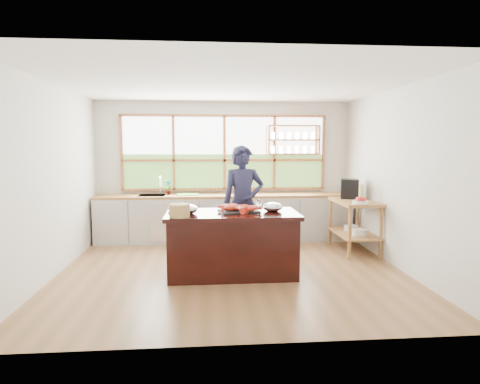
{
  "coord_description": "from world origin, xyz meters",
  "views": [
    {
      "loc": [
        -0.35,
        -5.76,
        1.82
      ],
      "look_at": [
        0.14,
        0.15,
        1.15
      ],
      "focal_mm": 30.0,
      "sensor_mm": 36.0,
      "label": 1
    }
  ],
  "objects": [
    {
      "name": "right_shelf_unit",
      "position": [
        2.19,
        0.89,
        0.6
      ],
      "size": [
        0.62,
        1.1,
        0.9
      ],
      "color": "#A2723A",
      "rests_on": "ground_plane"
    },
    {
      "name": "wicker_basket",
      "position": [
        -0.71,
        -0.51,
        0.99
      ],
      "size": [
        0.27,
        0.27,
        0.17
      ],
      "primitive_type": "cylinder",
      "color": "tan",
      "rests_on": "island"
    },
    {
      "name": "mixing_bowl_right",
      "position": [
        0.58,
        -0.13,
        0.96
      ],
      "size": [
        0.28,
        0.28,
        0.14
      ],
      "primitive_type": "ellipsoid",
      "color": "silver",
      "rests_on": "island"
    },
    {
      "name": "lobster_pile",
      "position": [
        0.09,
        -0.15,
        0.96
      ],
      "size": [
        0.55,
        0.48,
        0.08
      ],
      "color": "red",
      "rests_on": "slate_board"
    },
    {
      "name": "fruit_bowl",
      "position": [
        2.14,
        0.51,
        0.94
      ],
      "size": [
        0.26,
        0.26,
        0.11
      ],
      "color": "silver",
      "rests_on": "right_shelf_unit"
    },
    {
      "name": "espresso_machine",
      "position": [
        2.19,
        1.18,
        1.07
      ],
      "size": [
        0.39,
        0.4,
        0.35
      ],
      "primitive_type": "cube",
      "rotation": [
        0.0,
        0.0,
        -0.3
      ],
      "color": "black",
      "rests_on": "right_shelf_unit"
    },
    {
      "name": "parchment_roll",
      "position": [
        -0.83,
        -0.1,
        0.94
      ],
      "size": [
        0.19,
        0.31,
        0.08
      ],
      "primitive_type": "cylinder",
      "rotation": [
        1.57,
        0.0,
        0.39
      ],
      "color": "white",
      "rests_on": "island"
    },
    {
      "name": "cook",
      "position": [
        0.22,
        0.53,
        0.92
      ],
      "size": [
        0.71,
        0.51,
        1.84
      ],
      "primitive_type": "imported",
      "rotation": [
        0.0,
        0.0,
        0.11
      ],
      "color": "#1B1B35",
      "rests_on": "ground_plane"
    },
    {
      "name": "wine_bottle",
      "position": [
        2.24,
        0.73,
        1.04
      ],
      "size": [
        0.09,
        0.09,
        0.29
      ],
      "primitive_type": "cylinder",
      "rotation": [
        0.0,
        0.0,
        -0.22
      ],
      "color": "#A0B960",
      "rests_on": "right_shelf_unit"
    },
    {
      "name": "ground_plane",
      "position": [
        0.0,
        0.0,
        0.0
      ],
      "size": [
        5.0,
        5.0,
        0.0
      ],
      "primitive_type": "plane",
      "color": "#8E5E3A"
    },
    {
      "name": "island",
      "position": [
        0.0,
        -0.2,
        0.45
      ],
      "size": [
        1.85,
        0.9,
        0.9
      ],
      "color": "black",
      "rests_on": "ground_plane"
    },
    {
      "name": "potted_plant",
      "position": [
        -1.09,
        2.0,
        1.04
      ],
      "size": [
        0.17,
        0.13,
        0.29
      ],
      "primitive_type": "imported",
      "rotation": [
        0.0,
        0.0,
        0.24
      ],
      "color": "slate",
      "rests_on": "back_counter"
    },
    {
      "name": "back_counter",
      "position": [
        -0.02,
        1.94,
        0.45
      ],
      "size": [
        4.9,
        0.63,
        0.9
      ],
      "color": "beige",
      "rests_on": "ground_plane"
    },
    {
      "name": "slate_board",
      "position": [
        0.1,
        -0.14,
        0.91
      ],
      "size": [
        0.61,
        0.48,
        0.02
      ],
      "primitive_type": "cube",
      "rotation": [
        0.0,
        0.0,
        0.16
      ],
      "color": "black",
      "rests_on": "island"
    },
    {
      "name": "wine_glass",
      "position": [
        0.34,
        -0.47,
        1.06
      ],
      "size": [
        0.08,
        0.08,
        0.22
      ],
      "color": "white",
      "rests_on": "island"
    },
    {
      "name": "mixing_bowl_left",
      "position": [
        -0.62,
        -0.23,
        0.96
      ],
      "size": [
        0.29,
        0.29,
        0.14
      ],
      "primitive_type": "ellipsoid",
      "color": "silver",
      "rests_on": "island"
    },
    {
      "name": "room_shell",
      "position": [
        0.02,
        0.51,
        1.75
      ],
      "size": [
        5.02,
        4.52,
        2.71
      ],
      "color": "beige",
      "rests_on": "ground_plane"
    },
    {
      "name": "cutting_board",
      "position": [
        -0.72,
        1.94,
        0.91
      ],
      "size": [
        0.43,
        0.34,
        0.01
      ],
      "primitive_type": "cube",
      "rotation": [
        0.0,
        0.0,
        0.11
      ],
      "color": "#63CF40",
      "rests_on": "back_counter"
    }
  ]
}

